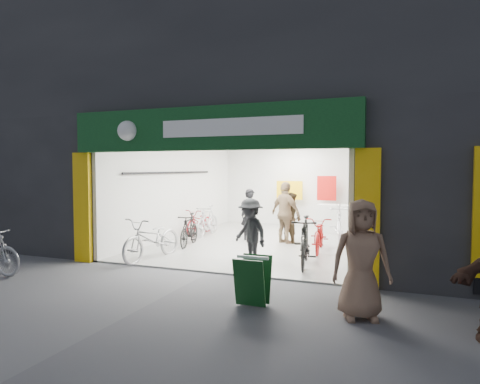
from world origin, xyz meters
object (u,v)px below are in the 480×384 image
Objects in this scene: sandwich_board at (253,279)px; bike_right_front at (305,242)px; pedestrian_near at (361,259)px; bike_left_front at (153,239)px.

bike_right_front is at bearing 87.18° from sandwich_board.
pedestrian_near reaches higher than sandwich_board.
bike_right_front is at bearing 98.84° from pedestrian_near.
bike_right_front is 1.07× the size of pedestrian_near.
bike_right_front is 3.01m from sandwich_board.
bike_left_front is 2.55× the size of sandwich_board.
bike_right_front reaches higher than bike_left_front.
pedestrian_near is 2.25× the size of sandwich_board.
pedestrian_near is at bearing -72.08° from bike_right_front.
sandwich_board is at bearing -27.37° from bike_left_front.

